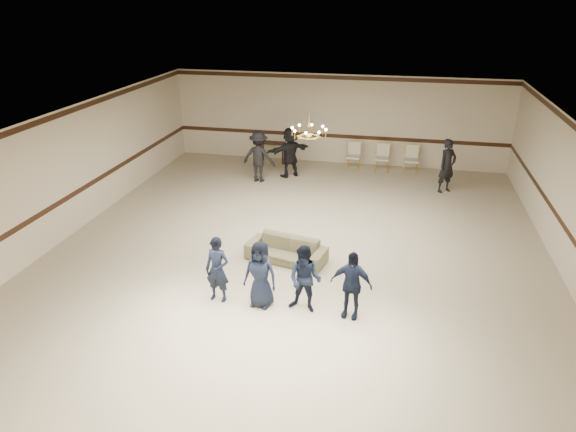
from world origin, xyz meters
name	(u,v)px	position (x,y,z in m)	size (l,w,h in m)	color
room	(301,187)	(0.00, 0.00, 1.60)	(12.01, 14.01, 3.21)	#C0B494
chair_rail	(337,136)	(0.00, 6.99, 1.00)	(12.00, 0.02, 0.14)	black
crown_molding	(339,78)	(0.00, 6.99, 3.08)	(12.00, 0.02, 0.14)	black
chandelier	(309,124)	(0.00, 1.00, 2.88)	(0.94, 0.94, 0.89)	gold
boy_a	(217,270)	(-1.19, -2.70, 0.70)	(0.51, 0.34, 1.40)	black
boy_b	(260,275)	(-0.29, -2.70, 0.70)	(0.69, 0.45, 1.40)	black
boy_c	(305,280)	(0.61, -2.70, 0.70)	(0.68, 0.53, 1.40)	black
boy_d	(351,285)	(1.51, -2.70, 0.70)	(0.82, 0.34, 1.40)	black
settee	(286,250)	(-0.19, -0.77, 0.28)	(1.88, 0.74, 0.55)	brown
adult_left	(259,157)	(-2.25, 4.42, 0.85)	(1.10, 0.63, 1.70)	black
adult_mid	(290,152)	(-1.35, 5.12, 0.85)	(1.58, 0.50, 1.70)	black
adult_right	(447,166)	(3.75, 4.72, 0.85)	(0.62, 0.41, 1.70)	black
banquet_chair_left	(354,156)	(0.71, 6.29, 0.49)	(0.47, 0.47, 0.97)	beige
banquet_chair_mid	(382,158)	(1.71, 6.29, 0.49)	(0.47, 0.47, 0.97)	beige
banquet_chair_right	(412,160)	(2.71, 6.29, 0.49)	(0.47, 0.47, 0.97)	beige
console_table	(273,152)	(-2.29, 6.49, 0.39)	(0.92, 0.39, 0.77)	black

